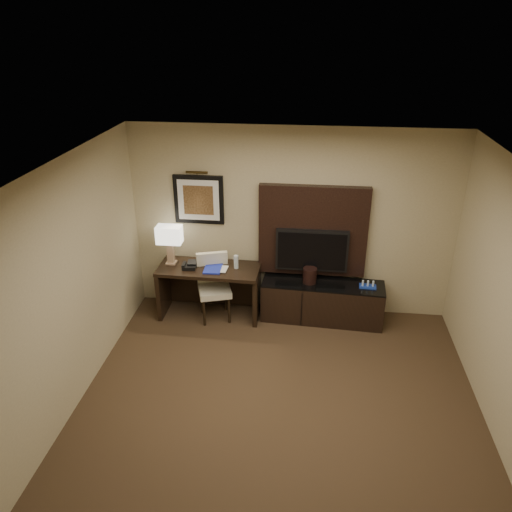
# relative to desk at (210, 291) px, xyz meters

# --- Properties ---
(floor) EXTENTS (4.50, 5.00, 0.01)m
(floor) POSITION_rel_desk_xyz_m (1.13, -2.15, -0.39)
(floor) COLOR #372618
(floor) RESTS_ON ground
(ceiling) EXTENTS (4.50, 5.00, 0.01)m
(ceiling) POSITION_rel_desk_xyz_m (1.13, -2.15, 2.32)
(ceiling) COLOR silver
(ceiling) RESTS_ON wall_back
(wall_back) EXTENTS (4.50, 0.01, 2.70)m
(wall_back) POSITION_rel_desk_xyz_m (1.13, 0.35, 0.97)
(wall_back) COLOR tan
(wall_back) RESTS_ON floor
(wall_left) EXTENTS (0.01, 5.00, 2.70)m
(wall_left) POSITION_rel_desk_xyz_m (-1.12, -2.15, 0.97)
(wall_left) COLOR tan
(wall_left) RESTS_ON floor
(desk) EXTENTS (1.45, 0.65, 0.77)m
(desk) POSITION_rel_desk_xyz_m (0.00, 0.00, 0.00)
(desk) COLOR black
(desk) RESTS_ON floor
(credenza) EXTENTS (1.72, 0.56, 0.59)m
(credenza) POSITION_rel_desk_xyz_m (1.61, 0.05, -0.09)
(credenza) COLOR black
(credenza) RESTS_ON floor
(tv_wall_panel) EXTENTS (1.50, 0.12, 1.30)m
(tv_wall_panel) POSITION_rel_desk_xyz_m (1.43, 0.29, 0.89)
(tv_wall_panel) COLOR black
(tv_wall_panel) RESTS_ON wall_back
(tv) EXTENTS (1.00, 0.08, 0.60)m
(tv) POSITION_rel_desk_xyz_m (1.43, 0.19, 0.64)
(tv) COLOR black
(tv) RESTS_ON tv_wall_panel
(artwork) EXTENTS (0.70, 0.04, 0.70)m
(artwork) POSITION_rel_desk_xyz_m (-0.17, 0.33, 1.27)
(artwork) COLOR black
(artwork) RESTS_ON wall_back
(picture_light) EXTENTS (0.04, 0.04, 0.30)m
(picture_light) POSITION_rel_desk_xyz_m (-0.17, 0.29, 1.67)
(picture_light) COLOR #413114
(picture_light) RESTS_ON wall_back
(desk_chair) EXTENTS (0.58, 0.62, 0.92)m
(desk_chair) POSITION_rel_desk_xyz_m (0.09, -0.08, 0.08)
(desk_chair) COLOR beige
(desk_chair) RESTS_ON floor
(table_lamp) EXTENTS (0.36, 0.23, 0.56)m
(table_lamp) POSITION_rel_desk_xyz_m (-0.56, 0.07, 0.66)
(table_lamp) COLOR tan
(table_lamp) RESTS_ON desk
(desk_phone) EXTENTS (0.19, 0.18, 0.09)m
(desk_phone) POSITION_rel_desk_xyz_m (-0.26, -0.06, 0.43)
(desk_phone) COLOR black
(desk_phone) RESTS_ON desk
(blue_folder) EXTENTS (0.25, 0.32, 0.02)m
(blue_folder) POSITION_rel_desk_xyz_m (0.07, -0.05, 0.39)
(blue_folder) COLOR #1A2AAE
(blue_folder) RESTS_ON desk
(book) EXTENTS (0.16, 0.03, 0.21)m
(book) POSITION_rel_desk_xyz_m (0.12, -0.05, 0.49)
(book) COLOR tan
(book) RESTS_ON desk
(water_bottle) EXTENTS (0.08, 0.08, 0.19)m
(water_bottle) POSITION_rel_desk_xyz_m (0.39, 0.02, 0.48)
(water_bottle) COLOR silver
(water_bottle) RESTS_ON desk
(ice_bucket) EXTENTS (0.25, 0.25, 0.22)m
(ice_bucket) POSITION_rel_desk_xyz_m (1.42, 0.06, 0.31)
(ice_bucket) COLOR black
(ice_bucket) RESTS_ON credenza
(minibar_tray) EXTENTS (0.24, 0.15, 0.08)m
(minibar_tray) POSITION_rel_desk_xyz_m (2.22, 0.01, 0.24)
(minibar_tray) COLOR #17349A
(minibar_tray) RESTS_ON credenza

